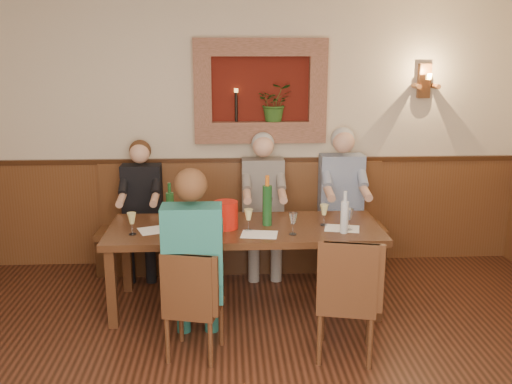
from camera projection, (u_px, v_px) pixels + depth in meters
The scene contains 32 objects.
room_shell at pixel (256, 126), 2.96m from camera, with size 6.04×6.04×2.82m.
wainscoting at pixel (256, 351), 3.28m from camera, with size 6.02×6.02×1.15m.
wall_niche at pixel (264, 96), 5.85m from camera, with size 1.36×0.30×1.06m.
wall_sconce at pixel (425, 82), 5.88m from camera, with size 0.25×0.20×0.35m.
dining_table at pixel (245, 234), 5.05m from camera, with size 2.40×0.90×0.75m.
bench at pixel (242, 237), 6.05m from camera, with size 3.00×0.45×1.11m.
chair_near_left at pixel (194, 325), 4.30m from camera, with size 0.46×0.46×0.87m.
chair_near_right at pixel (345, 322), 4.29m from camera, with size 0.51×0.51×0.96m.
person_bench_left at pixel (142, 220), 5.84m from camera, with size 0.40×0.49×1.38m.
person_bench_mid at pixel (263, 215), 5.89m from camera, with size 0.43×0.53×1.45m.
person_bench_right at pixel (342, 212), 5.93m from camera, with size 0.45×0.55×1.50m.
person_chair_front at pixel (194, 276), 4.30m from camera, with size 0.44×0.54×1.46m.
spittoon_bucket at pixel (226, 215), 4.96m from camera, with size 0.21×0.21×0.24m, color red.
wine_bottle_green_a at pixel (267, 204), 5.03m from camera, with size 0.11×0.11×0.45m.
wine_bottle_green_b at pixel (170, 208), 5.05m from camera, with size 0.09×0.09×0.38m.
water_bottle at pixel (344, 216), 4.83m from camera, with size 0.09×0.09×0.36m.
tasting_sheet_a at pixel (158, 230), 4.94m from camera, with size 0.32×0.23×0.00m, color white.
tasting_sheet_b at pixel (259, 234), 4.81m from camera, with size 0.30×0.22×0.00m, color white.
tasting_sheet_c at pixel (342, 228), 4.97m from camera, with size 0.30×0.21×0.00m, color white.
tasting_sheet_d at pixel (190, 237), 4.76m from camera, with size 0.31×0.22×0.00m, color white.
wine_glass_0 at pixel (132, 224), 4.79m from camera, with size 0.08×0.08×0.19m, color #CFC87C, non-canonical shape.
wine_glass_1 at pixel (168, 214), 5.06m from camera, with size 0.08×0.08×0.19m, color white, non-canonical shape.
wine_glass_2 at pixel (176, 226), 4.74m from camera, with size 0.08×0.08×0.19m, color #CFC87C, non-canonical shape.
wine_glass_3 at pixel (210, 215), 5.04m from camera, with size 0.08×0.08×0.19m, color white, non-canonical shape.
wine_glass_4 at pixel (248, 220), 4.90m from camera, with size 0.08×0.08×0.19m, color #CFC87C, non-canonical shape.
wine_glass_5 at pixel (267, 212), 5.12m from camera, with size 0.08×0.08×0.19m, color #CFC87C, non-canonical shape.
wine_glass_6 at pixel (293, 224), 4.79m from camera, with size 0.08×0.08×0.19m, color white, non-canonical shape.
wine_glass_7 at pixel (324, 215), 5.05m from camera, with size 0.08×0.08×0.19m, color #CFC87C, non-canonical shape.
wine_glass_8 at pixel (349, 219), 4.91m from camera, with size 0.08×0.08×0.19m, color white, non-canonical shape.
wine_glass_9 at pixel (212, 227), 4.69m from camera, with size 0.08×0.08×0.19m, color #CFC87C, non-canonical shape.
wine_glass_10 at pixel (269, 208), 5.26m from camera, with size 0.08×0.08×0.19m, color white, non-canonical shape.
wine_glass_11 at pixel (185, 215), 5.05m from camera, with size 0.08×0.08×0.19m, color white, non-canonical shape.
Camera 1 is at (-0.15, -2.96, 2.28)m, focal length 40.00 mm.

